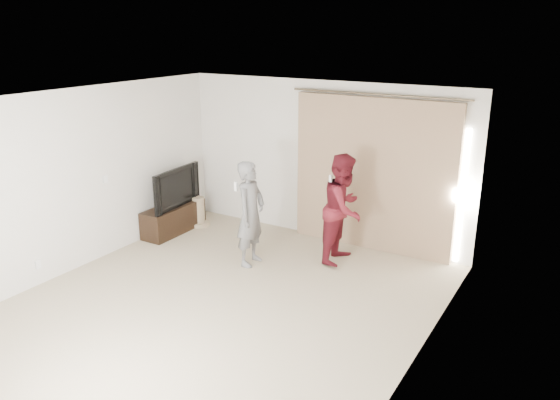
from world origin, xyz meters
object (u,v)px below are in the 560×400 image
(person_woman, at_px, (344,208))
(tv, at_px, (172,187))
(tv_console, at_px, (174,219))
(person_man, at_px, (251,214))

(person_woman, bearing_deg, tv, -172.35)
(tv, distance_m, person_woman, 3.03)
(tv_console, bearing_deg, person_woman, 7.65)
(person_man, bearing_deg, tv_console, 167.82)
(person_man, height_order, person_woman, person_woman)
(tv, bearing_deg, tv_console, -0.00)
(tv_console, relative_size, tv, 1.05)
(tv, height_order, person_woman, person_woman)
(tv, relative_size, person_woman, 0.71)
(tv_console, bearing_deg, person_man, -12.18)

